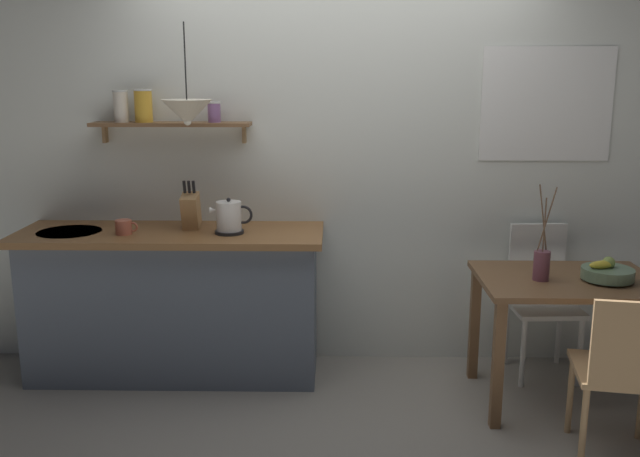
# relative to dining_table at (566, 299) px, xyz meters

# --- Properties ---
(ground_plane) EXTENTS (14.00, 14.00, 0.00)m
(ground_plane) POSITION_rel_dining_table_xyz_m (-1.28, 0.02, -0.62)
(ground_plane) COLOR gray
(back_wall) EXTENTS (6.80, 0.11, 2.70)m
(back_wall) POSITION_rel_dining_table_xyz_m (-1.07, 0.67, 0.74)
(back_wall) COLOR silver
(back_wall) RESTS_ON ground_plane
(kitchen_counter) EXTENTS (1.83, 0.63, 0.92)m
(kitchen_counter) POSITION_rel_dining_table_xyz_m (-2.28, 0.34, -0.15)
(kitchen_counter) COLOR slate
(kitchen_counter) RESTS_ON ground_plane
(wall_shelf) EXTENTS (0.96, 0.20, 0.33)m
(wall_shelf) POSITION_rel_dining_table_xyz_m (-2.36, 0.51, 0.98)
(wall_shelf) COLOR brown
(dining_table) EXTENTS (0.97, 0.72, 0.74)m
(dining_table) POSITION_rel_dining_table_xyz_m (0.00, 0.00, 0.00)
(dining_table) COLOR brown
(dining_table) RESTS_ON ground_plane
(dining_chair_near) EXTENTS (0.47, 0.49, 0.86)m
(dining_chair_near) POSITION_rel_dining_table_xyz_m (0.06, -0.65, -0.13)
(dining_chair_near) COLOR tan
(dining_chair_near) RESTS_ON ground_plane
(dining_chair_far) EXTENTS (0.43, 0.42, 0.92)m
(dining_chair_far) POSITION_rel_dining_table_xyz_m (-0.01, 0.44, -0.11)
(dining_chair_far) COLOR white
(dining_chair_far) RESTS_ON ground_plane
(fruit_bowl) EXTENTS (0.28, 0.28, 0.13)m
(fruit_bowl) POSITION_rel_dining_table_xyz_m (0.19, -0.05, 0.17)
(fruit_bowl) COLOR slate
(fruit_bowl) RESTS_ON dining_table
(twig_vase) EXTENTS (0.10, 0.09, 0.53)m
(twig_vase) POSITION_rel_dining_table_xyz_m (-0.16, -0.04, 0.21)
(twig_vase) COLOR brown
(twig_vase) RESTS_ON dining_table
(electric_kettle) EXTENTS (0.25, 0.17, 0.21)m
(electric_kettle) POSITION_rel_dining_table_xyz_m (-1.91, 0.27, 0.40)
(electric_kettle) COLOR black
(electric_kettle) RESTS_ON kitchen_counter
(knife_block) EXTENTS (0.10, 0.17, 0.30)m
(knife_block) POSITION_rel_dining_table_xyz_m (-2.16, 0.37, 0.42)
(knife_block) COLOR tan
(knife_block) RESTS_ON kitchen_counter
(coffee_mug_by_sink) EXTENTS (0.13, 0.09, 0.09)m
(coffee_mug_by_sink) POSITION_rel_dining_table_xyz_m (-2.53, 0.24, 0.35)
(coffee_mug_by_sink) COLOR #C6664C
(coffee_mug_by_sink) RESTS_ON kitchen_counter
(pendant_lamp) EXTENTS (0.28, 0.28, 0.56)m
(pendant_lamp) POSITION_rel_dining_table_xyz_m (-2.12, 0.20, 1.01)
(pendant_lamp) COLOR black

